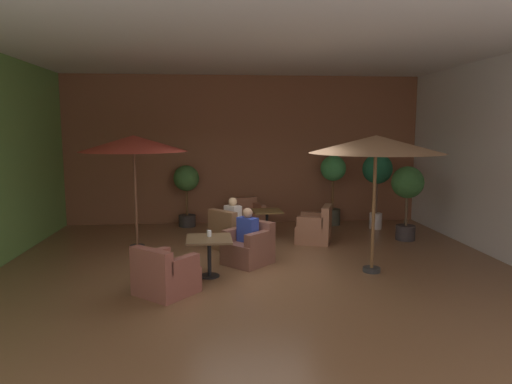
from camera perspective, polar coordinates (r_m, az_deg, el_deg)
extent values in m
cube|color=brown|center=(8.59, 0.25, -9.76)|extent=(9.86, 8.94, 0.02)
cube|color=brown|center=(12.62, -1.52, 5.26)|extent=(9.86, 0.08, 4.04)
cube|color=silver|center=(8.32, 0.27, 18.12)|extent=(9.86, 8.94, 0.06)
cylinder|color=black|center=(8.25, -5.82, -10.40)|extent=(0.35, 0.35, 0.02)
cylinder|color=black|center=(8.15, -5.85, -8.26)|extent=(0.07, 0.07, 0.66)
cube|color=brown|center=(8.06, -5.89, -5.87)|extent=(0.81, 0.81, 0.03)
cube|color=brown|center=(8.89, -1.05, -7.61)|extent=(1.09, 1.09, 0.44)
cube|color=brown|center=(9.02, 0.24, -4.74)|extent=(0.65, 0.65, 0.37)
cube|color=brown|center=(8.59, 0.24, -5.85)|extent=(0.55, 0.55, 0.23)
cube|color=brown|center=(8.97, -2.66, -5.27)|extent=(0.55, 0.55, 0.23)
cube|color=#904F42|center=(7.49, -11.13, -10.83)|extent=(1.12, 1.12, 0.41)
cube|color=#904F42|center=(7.18, -13.01, -8.44)|extent=(0.72, 0.65, 0.37)
cube|color=#904F42|center=(7.66, -12.65, -7.96)|extent=(0.51, 0.56, 0.22)
cube|color=#904F42|center=(7.20, -9.13, -8.90)|extent=(0.51, 0.56, 0.22)
cylinder|color=black|center=(10.87, 1.38, -5.88)|extent=(0.40, 0.40, 0.02)
cylinder|color=black|center=(10.79, 1.38, -4.23)|extent=(0.07, 0.07, 0.66)
cube|color=brown|center=(10.73, 1.39, -2.40)|extent=(0.71, 0.71, 0.03)
cube|color=#935D42|center=(10.62, 7.21, -5.17)|extent=(0.96, 0.95, 0.41)
cube|color=#935D42|center=(10.50, 8.86, -2.95)|extent=(0.40, 0.75, 0.45)
cube|color=#935D42|center=(10.28, 6.79, -3.75)|extent=(0.61, 0.34, 0.24)
cube|color=#935D42|center=(10.85, 7.23, -3.15)|extent=(0.61, 0.34, 0.24)
cube|color=#925A40|center=(11.79, -1.06, -3.72)|extent=(0.95, 0.93, 0.45)
cube|color=#925A40|center=(11.97, -1.62, -1.56)|extent=(0.75, 0.41, 0.37)
cube|color=#925A40|center=(11.82, 0.36, -2.02)|extent=(0.32, 0.57, 0.23)
cube|color=#925A40|center=(11.57, -2.35, -2.24)|extent=(0.32, 0.57, 0.23)
cube|color=#895E3E|center=(10.05, -2.90, -5.81)|extent=(1.09, 1.08, 0.43)
cube|color=#895E3E|center=(9.76, -4.22, -3.61)|extent=(0.63, 0.68, 0.44)
cube|color=#895E3E|center=(10.24, -3.95, -3.79)|extent=(0.54, 0.50, 0.19)
cube|color=#895E3E|center=(9.79, -1.46, -4.31)|extent=(0.54, 0.50, 0.19)
cylinder|color=#2D2D2D|center=(8.72, 14.26, -9.40)|extent=(0.32, 0.32, 0.08)
cylinder|color=brown|center=(8.45, 14.53, -1.73)|extent=(0.06, 0.06, 2.44)
cone|color=#9A704E|center=(8.34, 14.79, 5.81)|extent=(2.38, 2.38, 0.32)
cylinder|color=#2D2D2D|center=(10.36, -14.64, -6.66)|extent=(0.32, 0.32, 0.08)
cylinder|color=brown|center=(10.13, -14.87, -0.25)|extent=(0.06, 0.06, 2.41)
cone|color=#C34233|center=(10.04, -15.08, 5.90)|extent=(2.28, 2.28, 0.34)
cylinder|color=#3A392C|center=(12.66, 9.50, -3.07)|extent=(0.43, 0.43, 0.43)
cylinder|color=brown|center=(12.56, 9.57, -0.25)|extent=(0.06, 0.06, 0.82)
sphere|color=#3B8A45|center=(12.48, 9.64, 2.95)|extent=(0.69, 0.69, 0.69)
cylinder|color=#342E2E|center=(11.34, 18.18, -4.85)|extent=(0.45, 0.45, 0.35)
cylinder|color=brown|center=(11.24, 18.30, -2.23)|extent=(0.06, 0.06, 0.71)
sphere|color=#32642F|center=(11.15, 18.45, 1.16)|extent=(0.75, 0.75, 0.75)
cylinder|color=#312C2A|center=(12.41, -8.61, -3.57)|extent=(0.46, 0.46, 0.31)
cylinder|color=brown|center=(12.32, -8.65, -1.26)|extent=(0.06, 0.06, 0.71)
sphere|color=#3A682F|center=(12.24, -8.71, 1.72)|extent=(0.68, 0.68, 0.68)
cylinder|color=silver|center=(12.39, 14.74, -3.51)|extent=(0.32, 0.32, 0.41)
cylinder|color=brown|center=(12.29, 14.84, -0.66)|extent=(0.06, 0.06, 0.84)
sphere|color=#1D5A39|center=(12.21, 14.97, 2.82)|extent=(0.77, 0.77, 0.77)
cube|color=#2B3E9F|center=(8.78, -1.06, -4.74)|extent=(0.43, 0.43, 0.47)
sphere|color=#A3795B|center=(8.72, -1.07, -2.65)|extent=(0.20, 0.20, 0.20)
cube|color=silver|center=(9.95, -2.92, -3.17)|extent=(0.39, 0.40, 0.51)
sphere|color=tan|center=(9.89, -2.93, -1.23)|extent=(0.19, 0.19, 0.19)
cylinder|color=white|center=(8.16, -5.88, -5.18)|extent=(0.08, 0.08, 0.11)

